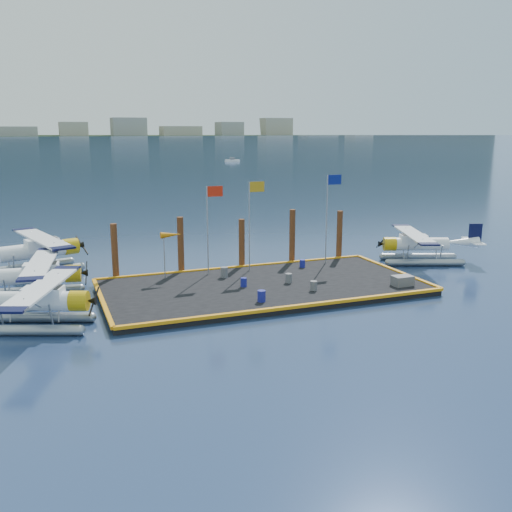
% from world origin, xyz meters
% --- Properties ---
extents(ground, '(4000.00, 4000.00, 0.00)m').
position_xyz_m(ground, '(0.00, 0.00, 0.00)').
color(ground, navy).
rests_on(ground, ground).
extents(dock, '(20.00, 10.00, 0.40)m').
position_xyz_m(dock, '(0.00, 0.00, 0.20)').
color(dock, black).
rests_on(dock, ground).
extents(dock_bumpers, '(20.25, 10.25, 0.18)m').
position_xyz_m(dock_bumpers, '(0.00, 0.00, 0.49)').
color(dock_bumpers, orange).
rests_on(dock_bumpers, dock).
extents(far_backdrop, '(3050.00, 2050.00, 810.00)m').
position_xyz_m(far_backdrop, '(239.91, 1737.52, 9.45)').
color(far_backdrop, black).
rests_on(far_backdrop, ground).
extents(seaplane_a, '(8.05, 8.53, 3.08)m').
position_xyz_m(seaplane_a, '(-13.47, -2.52, 1.34)').
color(seaplane_a, gray).
rests_on(seaplane_a, ground).
extents(seaplane_b, '(7.96, 8.75, 3.09)m').
position_xyz_m(seaplane_b, '(-13.52, 3.03, 1.35)').
color(seaplane_b, gray).
rests_on(seaplane_b, ground).
extents(seaplane_c, '(8.97, 9.63, 3.43)m').
position_xyz_m(seaplane_c, '(-13.38, 9.88, 1.49)').
color(seaplane_c, gray).
rests_on(seaplane_c, ground).
extents(seaplane_d, '(8.03, 8.52, 3.08)m').
position_xyz_m(seaplane_d, '(13.97, 2.91, 1.34)').
color(seaplane_d, gray).
rests_on(seaplane_d, ground).
extents(drum_0, '(0.40, 0.40, 0.56)m').
position_xyz_m(drum_0, '(-1.31, -0.04, 0.68)').
color(drum_0, navy).
rests_on(drum_0, dock).
extents(drum_1, '(0.42, 0.42, 0.60)m').
position_xyz_m(drum_1, '(2.41, -2.43, 0.70)').
color(drum_1, '#59585E').
rests_on(drum_1, dock).
extents(drum_2, '(0.43, 0.43, 0.61)m').
position_xyz_m(drum_2, '(1.72, -0.21, 0.70)').
color(drum_2, '#59585E').
rests_on(drum_2, dock).
extents(drum_3, '(0.47, 0.47, 0.66)m').
position_xyz_m(drum_3, '(-1.42, -3.42, 0.73)').
color(drum_3, navy).
rests_on(drum_3, dock).
extents(drum_4, '(0.39, 0.39, 0.55)m').
position_xyz_m(drum_4, '(4.37, 3.30, 0.68)').
color(drum_4, navy).
rests_on(drum_4, dock).
extents(drum_5, '(0.49, 0.49, 0.69)m').
position_xyz_m(drum_5, '(-1.75, 2.59, 0.75)').
color(drum_5, '#59585E').
rests_on(drum_5, dock).
extents(crate, '(1.26, 0.84, 0.63)m').
position_xyz_m(crate, '(8.19, -3.41, 0.72)').
color(crate, '#59585E').
rests_on(crate, dock).
extents(flagpole_red, '(1.14, 0.08, 6.00)m').
position_xyz_m(flagpole_red, '(-2.29, 3.80, 4.40)').
color(flagpole_red, '#9798A0').
rests_on(flagpole_red, dock).
extents(flagpole_yellow, '(1.14, 0.08, 6.20)m').
position_xyz_m(flagpole_yellow, '(0.70, 3.80, 4.51)').
color(flagpole_yellow, '#9798A0').
rests_on(flagpole_yellow, dock).
extents(flagpole_blue, '(1.14, 0.08, 6.50)m').
position_xyz_m(flagpole_blue, '(6.70, 3.80, 4.69)').
color(flagpole_blue, '#9798A0').
rests_on(flagpole_blue, dock).
extents(windsock, '(1.40, 0.44, 3.12)m').
position_xyz_m(windsock, '(-5.03, 3.80, 3.23)').
color(windsock, '#9798A0').
rests_on(windsock, dock).
extents(piling_0, '(0.44, 0.44, 4.00)m').
position_xyz_m(piling_0, '(-8.50, 5.40, 2.00)').
color(piling_0, '#492814').
rests_on(piling_0, ground).
extents(piling_1, '(0.44, 0.44, 4.20)m').
position_xyz_m(piling_1, '(-4.00, 5.40, 2.10)').
color(piling_1, '#492814').
rests_on(piling_1, ground).
extents(piling_2, '(0.44, 0.44, 3.80)m').
position_xyz_m(piling_2, '(0.50, 5.40, 1.90)').
color(piling_2, '#492814').
rests_on(piling_2, ground).
extents(piling_3, '(0.44, 0.44, 4.30)m').
position_xyz_m(piling_3, '(4.50, 5.40, 2.15)').
color(piling_3, '#492814').
rests_on(piling_3, ground).
extents(piling_4, '(0.44, 0.44, 4.00)m').
position_xyz_m(piling_4, '(8.50, 5.40, 2.00)').
color(piling_4, '#492814').
rests_on(piling_4, ground).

